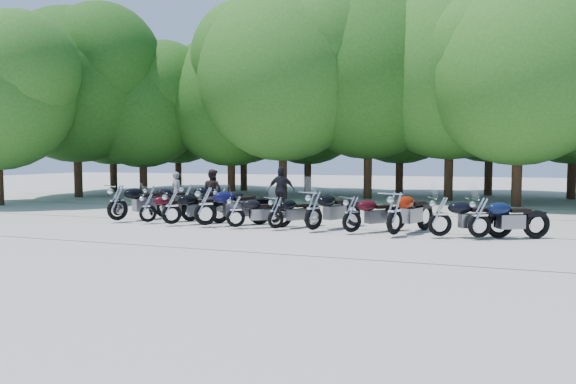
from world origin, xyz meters
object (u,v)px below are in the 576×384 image
(motorcycle_2, at_px, (172,206))
(rider_1, at_px, (212,191))
(motorcycle_11, at_px, (151,198))
(rider_2, at_px, (281,190))
(motorcycle_0, at_px, (117,201))
(motorcycle_13, at_px, (221,200))
(motorcycle_12, at_px, (188,198))
(motorcycle_1, at_px, (148,207))
(motorcycle_4, at_px, (236,210))
(motorcycle_8, at_px, (395,212))
(motorcycle_9, at_px, (440,215))
(motorcycle_3, at_px, (206,205))
(motorcycle_10, at_px, (480,216))
(rider_0, at_px, (177,191))
(motorcycle_5, at_px, (276,211))
(motorcycle_7, at_px, (352,213))
(motorcycle_6, at_px, (314,209))

(motorcycle_2, height_order, rider_1, rider_1)
(motorcycle_11, relative_size, rider_2, 1.20)
(motorcycle_0, bearing_deg, rider_1, -89.72)
(motorcycle_13, bearing_deg, motorcycle_12, 63.51)
(motorcycle_0, xyz_separation_m, rider_2, (4.31, 4.39, 0.18))
(motorcycle_1, relative_size, rider_1, 1.17)
(motorcycle_4, bearing_deg, motorcycle_2, 58.27)
(motorcycle_4, height_order, motorcycle_11, motorcycle_11)
(motorcycle_12, xyz_separation_m, rider_1, (0.62, 0.84, 0.20))
(motorcycle_8, bearing_deg, motorcycle_9, -148.79)
(motorcycle_4, distance_m, motorcycle_9, 6.03)
(motorcycle_1, bearing_deg, motorcycle_13, -74.87)
(motorcycle_3, bearing_deg, motorcycle_1, 43.10)
(motorcycle_10, distance_m, rider_1, 10.33)
(motorcycle_1, relative_size, motorcycle_13, 0.95)
(motorcycle_11, xyz_separation_m, rider_1, (2.17, 0.97, 0.25))
(motorcycle_10, bearing_deg, motorcycle_1, 63.34)
(motorcycle_8, distance_m, rider_1, 8.39)
(motorcycle_8, bearing_deg, rider_0, -1.50)
(rider_0, bearing_deg, motorcycle_11, 101.63)
(rider_1, bearing_deg, rider_2, -148.26)
(motorcycle_5, relative_size, motorcycle_13, 0.96)
(motorcycle_10, bearing_deg, rider_0, 44.41)
(motorcycle_1, relative_size, motorcycle_10, 0.89)
(motorcycle_10, bearing_deg, rider_2, 31.98)
(motorcycle_8, bearing_deg, motorcycle_5, 19.72)
(motorcycle_7, bearing_deg, rider_2, -5.57)
(motorcycle_5, height_order, rider_1, rider_1)
(motorcycle_0, bearing_deg, rider_2, -108.01)
(motorcycle_8, relative_size, motorcycle_11, 1.16)
(motorcycle_10, bearing_deg, motorcycle_9, 67.02)
(motorcycle_5, relative_size, motorcycle_10, 0.89)
(motorcycle_12, bearing_deg, motorcycle_10, -145.27)
(motorcycle_3, height_order, rider_2, rider_2)
(motorcycle_12, xyz_separation_m, rider_0, (-1.24, 1.30, 0.13))
(motorcycle_4, bearing_deg, rider_0, 14.50)
(motorcycle_12, bearing_deg, motorcycle_11, 53.83)
(motorcycle_3, relative_size, motorcycle_9, 1.12)
(motorcycle_6, height_order, motorcycle_10, motorcycle_6)
(motorcycle_0, height_order, motorcycle_4, motorcycle_0)
(motorcycle_2, xyz_separation_m, motorcycle_9, (8.24, 0.15, 0.01))
(motorcycle_9, xyz_separation_m, motorcycle_11, (-10.86, 2.61, -0.03))
(motorcycle_1, distance_m, motorcycle_3, 2.23)
(motorcycle_13, relative_size, rider_1, 1.23)
(motorcycle_13, bearing_deg, rider_1, 17.42)
(motorcycle_1, xyz_separation_m, motorcycle_12, (-0.04, 2.67, 0.10))
(rider_0, height_order, rider_1, rider_1)
(rider_2, bearing_deg, rider_0, -5.29)
(motorcycle_0, relative_size, motorcycle_3, 1.01)
(motorcycle_2, relative_size, rider_1, 1.29)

